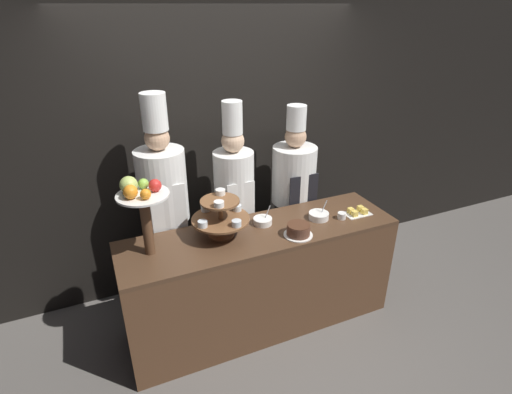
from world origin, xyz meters
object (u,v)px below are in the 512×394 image
(tiered_stand, at_px, (220,215))
(cup_white, at_px, (342,216))
(chef_center_left, at_px, (234,197))
(cake_round, at_px, (298,230))
(serving_bowl_near, at_px, (319,216))
(serving_bowl_far, at_px, (263,221))
(chef_left, at_px, (164,203))
(chef_center_right, at_px, (293,191))
(cake_square_tray, at_px, (357,212))
(fruit_pedestal, at_px, (141,200))

(tiered_stand, height_order, cup_white, tiered_stand)
(chef_center_left, bearing_deg, cake_round, -69.22)
(cup_white, xyz_separation_m, serving_bowl_near, (-0.17, 0.08, 0.00))
(serving_bowl_far, xyz_separation_m, chef_left, (-0.69, 0.41, 0.11))
(tiered_stand, bearing_deg, cake_round, -23.10)
(tiered_stand, xyz_separation_m, cake_round, (0.54, -0.23, -0.13))
(cake_round, bearing_deg, chef_center_right, 64.44)
(chef_left, bearing_deg, chef_center_right, -0.00)
(tiered_stand, relative_size, cake_square_tray, 1.98)
(serving_bowl_near, distance_m, serving_bowl_far, 0.47)
(cake_round, xyz_separation_m, cup_white, (0.45, 0.09, -0.02))
(chef_left, relative_size, chef_center_right, 1.12)
(fruit_pedestal, bearing_deg, chef_left, 64.11)
(serving_bowl_near, bearing_deg, cake_square_tray, -10.29)
(cake_round, distance_m, chef_center_right, 0.76)
(cake_square_tray, bearing_deg, chef_center_right, 117.14)
(chef_center_left, bearing_deg, cup_white, -39.74)
(chef_center_left, bearing_deg, tiered_stand, -121.71)
(fruit_pedestal, xyz_separation_m, cake_round, (1.09, -0.22, -0.37))
(cake_square_tray, distance_m, chef_left, 1.60)
(cake_square_tray, xyz_separation_m, chef_left, (-1.49, 0.58, 0.11))
(serving_bowl_near, bearing_deg, chef_center_right, 85.23)
(chef_left, bearing_deg, chef_center_left, 0.00)
(cake_round, relative_size, cup_white, 3.23)
(serving_bowl_far, bearing_deg, chef_center_left, 101.61)
(cake_round, xyz_separation_m, chef_left, (-0.86, 0.68, 0.09))
(cup_white, bearing_deg, chef_center_left, 140.26)
(cup_white, relative_size, cake_square_tray, 0.31)
(chef_center_left, bearing_deg, cake_square_tray, -33.29)
(chef_center_left, height_order, chef_center_right, chef_center_left)
(cup_white, xyz_separation_m, chef_left, (-1.32, 0.59, 0.11))
(fruit_pedestal, relative_size, serving_bowl_near, 3.53)
(chef_center_right, bearing_deg, cup_white, -77.74)
(cake_round, bearing_deg, cup_white, 11.00)
(fruit_pedestal, relative_size, chef_left, 0.30)
(chef_center_left, xyz_separation_m, chef_center_right, (0.58, -0.00, -0.05))
(fruit_pedestal, xyz_separation_m, chef_center_right, (1.41, 0.46, -0.39))
(chef_center_right, bearing_deg, chef_left, 180.00)
(serving_bowl_near, distance_m, chef_left, 1.26)
(tiered_stand, distance_m, cake_round, 0.60)
(cake_square_tray, distance_m, serving_bowl_far, 0.81)
(chef_left, bearing_deg, cup_white, -24.22)
(tiered_stand, height_order, serving_bowl_far, tiered_stand)
(cake_round, height_order, chef_center_left, chef_center_left)
(cake_round, xyz_separation_m, serving_bowl_far, (-0.17, 0.27, -0.02))
(tiered_stand, xyz_separation_m, cake_square_tray, (1.16, -0.13, -0.16))
(chef_left, bearing_deg, fruit_pedestal, -115.89)
(cake_round, distance_m, chef_left, 1.10)
(cup_white, height_order, cake_square_tray, cup_white)
(tiered_stand, xyz_separation_m, chef_center_right, (0.86, 0.45, -0.15))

